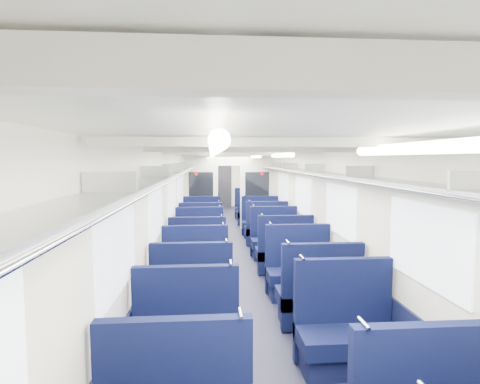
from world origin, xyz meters
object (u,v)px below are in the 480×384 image
seat_12 (198,257)px  seat_19 (260,224)px  seat_8 (192,298)px  seat_14 (200,243)px  seat_21 (253,214)px  bulkhead (229,190)px  seat_13 (284,254)px  seat_6 (186,349)px  seat_10 (195,276)px  seat_7 (347,335)px  seat_16 (201,233)px  seat_9 (319,299)px  seat_11 (299,274)px  seat_22 (204,210)px  seat_15 (274,242)px  seat_20 (203,214)px  end_door (223,185)px  seat_17 (266,231)px  seat_18 (202,224)px  seat_23 (249,210)px

seat_12 → seat_19: bearing=64.8°
seat_8 → seat_19: bearing=73.7°
seat_14 → seat_21: bearing=68.8°
bulkhead → seat_13: 4.86m
seat_6 → seat_10: 2.31m
seat_7 → seat_16: size_ratio=1.00×
seat_9 → seat_11: (0.00, 1.10, 0.00)m
seat_14 → seat_22: 5.60m
seat_9 → seat_22: 9.20m
seat_15 → seat_20: same height
end_door → seat_13: 10.35m
seat_7 → seat_21: same height
seat_13 → seat_17: (0.00, 2.37, 0.00)m
seat_11 → seat_12: size_ratio=1.00×
seat_7 → seat_16: 5.87m
end_door → seat_18: bearing=-97.0°
seat_11 → seat_21: bearing=90.0°
seat_9 → seat_20: size_ratio=1.00×
seat_18 → seat_7: bearing=-76.5°
seat_6 → seat_16: size_ratio=1.00×
seat_6 → seat_17: (1.66, 5.93, 0.00)m
seat_14 → seat_12: bearing=-90.0°
seat_19 → seat_21: (0.00, 1.90, 0.00)m
bulkhead → seat_10: 6.08m
seat_13 → seat_20: same height
seat_14 → seat_6: bearing=-90.0°
seat_7 → seat_8: (-1.66, 1.19, 0.00)m
seat_12 → seat_7: bearing=-63.5°
seat_12 → seat_10: bearing=-90.0°
seat_11 → seat_16: 3.88m
seat_6 → seat_16: bearing=90.0°
seat_14 → seat_21: 4.60m
seat_14 → seat_15: 1.66m
seat_18 → seat_14: bearing=-90.0°
seat_17 → seat_23: 4.18m
seat_15 → seat_16: bearing=145.6°
bulkhead → seat_19: 1.73m
seat_7 → seat_10: 2.72m
seat_13 → seat_21: 5.37m
seat_12 → seat_22: (0.00, 6.75, 0.00)m
seat_15 → seat_20: (-1.66, 4.40, 0.00)m
bulkhead → seat_12: 4.92m
seat_11 → seat_15: 2.37m
seat_12 → seat_13: bearing=2.4°
end_door → seat_14: bearing=-95.1°
seat_14 → seat_16: bearing=90.0°
seat_19 → seat_15: bearing=-90.0°
seat_20 → seat_12: bearing=-90.0°
seat_16 → seat_21: bearing=62.1°
seat_15 → seat_13: bearing=-90.0°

